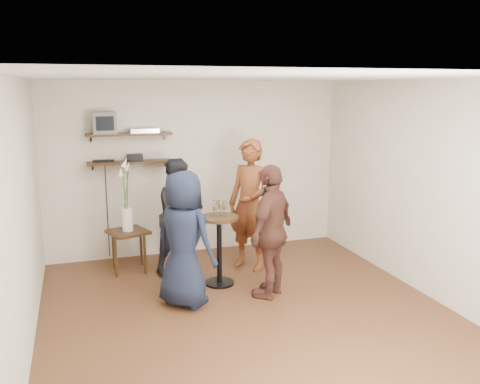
# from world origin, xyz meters

# --- Properties ---
(room) EXTENTS (4.58, 5.08, 2.68)m
(room) POSITION_xyz_m (0.00, 0.00, 1.30)
(room) COLOR #422215
(room) RESTS_ON ground
(shelf_upper) EXTENTS (1.20, 0.25, 0.04)m
(shelf_upper) POSITION_xyz_m (-1.00, 2.38, 1.85)
(shelf_upper) COLOR black
(shelf_upper) RESTS_ON room
(shelf_lower) EXTENTS (1.20, 0.25, 0.04)m
(shelf_lower) POSITION_xyz_m (-1.00, 2.38, 1.45)
(shelf_lower) COLOR black
(shelf_lower) RESTS_ON room
(crt_monitor) EXTENTS (0.32, 0.30, 0.30)m
(crt_monitor) POSITION_xyz_m (-1.33, 2.38, 2.02)
(crt_monitor) COLOR #59595B
(crt_monitor) RESTS_ON shelf_upper
(dvd_deck) EXTENTS (0.40, 0.24, 0.06)m
(dvd_deck) POSITION_xyz_m (-0.79, 2.38, 1.90)
(dvd_deck) COLOR silver
(dvd_deck) RESTS_ON shelf_upper
(radio) EXTENTS (0.22, 0.10, 0.10)m
(radio) POSITION_xyz_m (-0.93, 2.38, 1.52)
(radio) COLOR black
(radio) RESTS_ON shelf_lower
(power_strip) EXTENTS (0.30, 0.05, 0.03)m
(power_strip) POSITION_xyz_m (-1.37, 2.42, 1.48)
(power_strip) COLOR black
(power_strip) RESTS_ON shelf_lower
(side_table) EXTENTS (0.61, 0.61, 0.58)m
(side_table) POSITION_xyz_m (-1.12, 1.89, 0.48)
(side_table) COLOR black
(side_table) RESTS_ON room
(vase_lilies) EXTENTS (0.20, 0.20, 1.01)m
(vase_lilies) POSITION_xyz_m (-1.12, 1.89, 0.90)
(vase_lilies) COLOR white
(vase_lilies) RESTS_ON side_table
(drinks_table) EXTENTS (0.49, 0.49, 0.90)m
(drinks_table) POSITION_xyz_m (-0.06, 1.05, 0.58)
(drinks_table) COLOR black
(drinks_table) RESTS_ON room
(wine_glass_fl) EXTENTS (0.06, 0.06, 0.19)m
(wine_glass_fl) POSITION_xyz_m (-0.12, 1.02, 1.03)
(wine_glass_fl) COLOR silver
(wine_glass_fl) RESTS_ON drinks_table
(wine_glass_fr) EXTENTS (0.06, 0.06, 0.19)m
(wine_glass_fr) POSITION_xyz_m (0.00, 1.03, 1.03)
(wine_glass_fr) COLOR silver
(wine_glass_fr) RESTS_ON drinks_table
(wine_glass_bl) EXTENTS (0.07, 0.07, 0.20)m
(wine_glass_bl) POSITION_xyz_m (-0.09, 1.12, 1.04)
(wine_glass_bl) COLOR silver
(wine_glass_bl) RESTS_ON drinks_table
(wine_glass_br) EXTENTS (0.07, 0.07, 0.20)m
(wine_glass_br) POSITION_xyz_m (-0.04, 1.06, 1.04)
(wine_glass_br) COLOR silver
(wine_glass_br) RESTS_ON drinks_table
(person_plaid) EXTENTS (0.75, 0.79, 1.82)m
(person_plaid) POSITION_xyz_m (0.51, 1.50, 0.91)
(person_plaid) COLOR red
(person_plaid) RESTS_ON room
(person_dark) EXTENTS (0.96, 0.90, 1.57)m
(person_dark) POSITION_xyz_m (-0.43, 1.68, 0.79)
(person_dark) COLOR black
(person_dark) RESTS_ON room
(person_navy) EXTENTS (0.89, 0.92, 1.59)m
(person_navy) POSITION_xyz_m (-0.62, 0.56, 0.80)
(person_navy) COLOR black
(person_navy) RESTS_ON room
(person_brown) EXTENTS (0.97, 0.94, 1.62)m
(person_brown) POSITION_xyz_m (0.44, 0.51, 0.81)
(person_brown) COLOR #4B2920
(person_brown) RESTS_ON room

